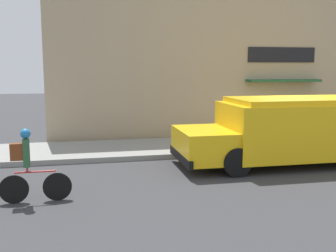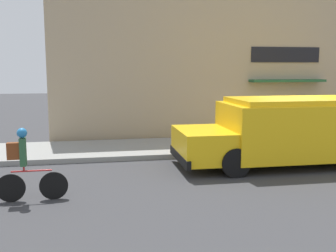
# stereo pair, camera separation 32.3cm
# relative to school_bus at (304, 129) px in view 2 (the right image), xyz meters

# --- Properties ---
(ground_plane) EXTENTS (70.00, 70.00, 0.00)m
(ground_plane) POSITION_rel_school_bus_xyz_m (0.35, 1.31, -1.06)
(ground_plane) COLOR #38383A
(sidewalk) EXTENTS (28.00, 2.97, 0.16)m
(sidewalk) POSITION_rel_school_bus_xyz_m (0.35, 2.80, -0.97)
(sidewalk) COLOR gray
(sidewalk) RESTS_ON ground_plane
(storefront) EXTENTS (16.27, 0.75, 5.91)m
(storefront) POSITION_rel_school_bus_xyz_m (0.37, 4.65, 1.90)
(storefront) COLOR tan
(storefront) RESTS_ON ground_plane
(school_bus) EXTENTS (7.00, 2.83, 1.99)m
(school_bus) POSITION_rel_school_bus_xyz_m (0.00, 0.00, 0.00)
(school_bus) COLOR yellow
(school_bus) RESTS_ON ground_plane
(cyclist) EXTENTS (1.51, 0.21, 1.60)m
(cyclist) POSITION_rel_school_bus_xyz_m (-7.59, -1.95, -0.26)
(cyclist) COLOR black
(cyclist) RESTS_ON ground_plane
(trash_bin) EXTENTS (0.60, 0.60, 0.89)m
(trash_bin) POSITION_rel_school_bus_xyz_m (2.43, 3.07, -0.45)
(trash_bin) COLOR slate
(trash_bin) RESTS_ON sidewalk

